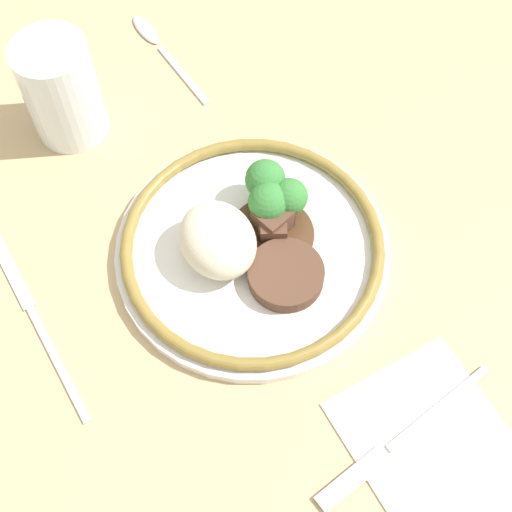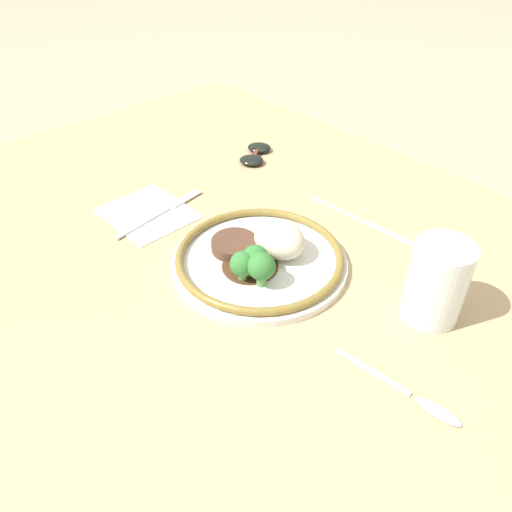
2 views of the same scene
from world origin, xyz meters
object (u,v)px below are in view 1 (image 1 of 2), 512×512
Objects in this scene: fork at (390,448)px; spoon at (155,41)px; juice_glass at (63,95)px; plate at (252,243)px; knife at (33,313)px.

fork and spoon have the same top height.
spoon is (0.07, -0.13, -0.05)m from juice_glass.
plate is at bearing -157.12° from juice_glass.
plate is 0.22m from fork.
fork is 0.34m from knife.
plate is 2.33× the size of juice_glass.
spoon is (0.52, -0.02, -0.00)m from fork.
plate is 1.19× the size of knife.
plate reaches higher than spoon.
plate is 1.63× the size of spoon.
juice_glass is 0.70× the size of spoon.
knife is (0.26, 0.22, -0.00)m from fork.
knife is (-0.19, 0.11, -0.05)m from juice_glass.
juice_glass reaches higher than fork.
plate reaches higher than fork.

